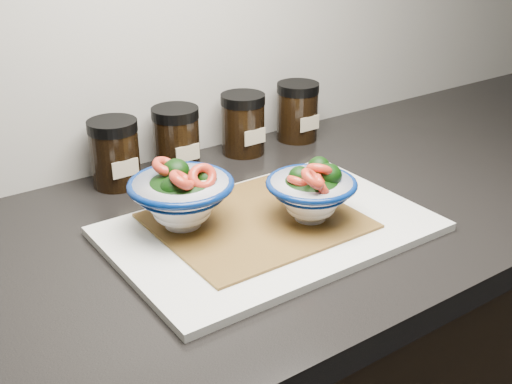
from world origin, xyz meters
TOP-DOWN VIEW (x-y plane):
  - countertop at (0.00, 1.45)m, footprint 3.50×0.60m
  - cutting_board at (0.00, 1.41)m, footprint 0.45×0.30m
  - bamboo_mat at (-0.01, 1.43)m, footprint 0.28×0.24m
  - bowl_left at (-0.10, 1.47)m, footprint 0.15×0.15m
  - bowl_right at (0.06, 1.39)m, footprint 0.13×0.13m
  - spice_jar_a at (-0.11, 1.69)m, footprint 0.08×0.08m
  - spice_jar_b at (0.01, 1.69)m, footprint 0.08×0.08m
  - spice_jar_c at (0.15, 1.69)m, footprint 0.08×0.08m
  - spice_jar_d at (0.28, 1.69)m, footprint 0.08×0.08m

SIDE VIEW (x-z plane):
  - countertop at x=0.00m, z-range 0.86..0.90m
  - cutting_board at x=0.00m, z-range 0.90..0.91m
  - bamboo_mat at x=-0.01m, z-range 0.91..0.92m
  - spice_jar_a at x=-0.11m, z-range 0.90..1.01m
  - spice_jar_b at x=0.01m, z-range 0.90..1.01m
  - spice_jar_c at x=0.15m, z-range 0.90..1.01m
  - spice_jar_d at x=0.28m, z-range 0.90..1.01m
  - bowl_right at x=0.06m, z-range 0.91..1.01m
  - bowl_left at x=-0.10m, z-range 0.91..1.01m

